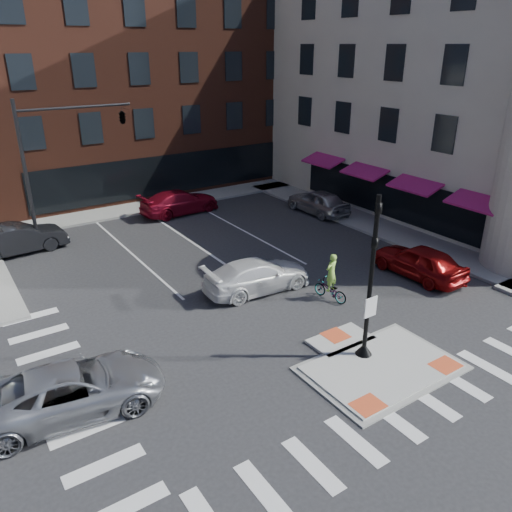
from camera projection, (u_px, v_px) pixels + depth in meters
ground at (371, 362)px, 17.86m from camera, size 120.00×120.00×0.00m
refuge_island at (377, 364)px, 17.65m from camera, size 5.40×4.65×0.13m
sidewalk_e at (377, 226)px, 31.00m from camera, size 3.00×24.00×0.15m
sidewalk_n at (179, 200)px, 36.20m from camera, size 26.00×3.00×0.15m
building_n at (120, 80)px, 40.82m from camera, size 24.40×18.40×15.50m
building_e at (482, 82)px, 34.51m from camera, size 21.90×23.90×17.70m
building_far_right at (107, 84)px, 61.44m from camera, size 12.00×12.00×12.00m
signal_pole at (369, 299)px, 17.24m from camera, size 0.60×0.60×5.98m
mast_arm_signal at (97, 129)px, 27.43m from camera, size 6.10×2.24×8.00m
silver_suv at (73, 389)px, 15.23m from camera, size 5.85×3.23×1.55m
red_sedan at (419, 261)px, 24.15m from camera, size 2.01×4.75×1.60m
white_pickup at (257, 275)px, 22.82m from camera, size 5.23×2.39×1.48m
bg_car_dark at (18, 239)px, 26.88m from camera, size 5.08×2.13×1.63m
bg_car_silver at (318, 202)px, 33.27m from camera, size 2.07×4.80×1.61m
bg_car_red at (180, 202)px, 33.28m from camera, size 5.53×2.55×1.57m
cyclist at (330, 284)px, 21.95m from camera, size 0.92×1.81×2.19m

